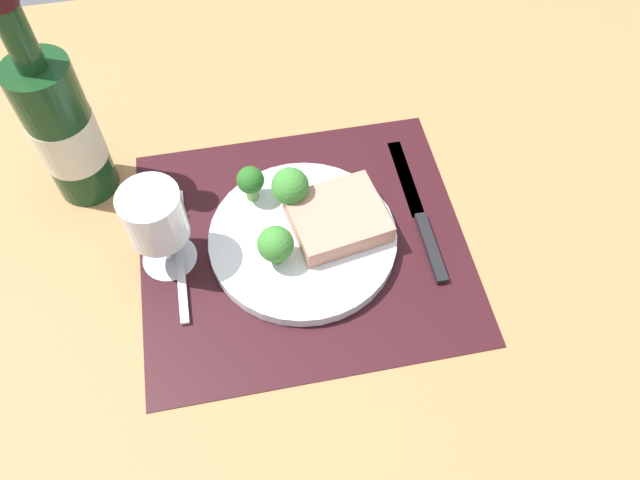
% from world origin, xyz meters
% --- Properties ---
extents(ground_plane, '(1.40, 1.10, 0.03)m').
position_xyz_m(ground_plane, '(0.00, 0.00, -0.01)').
color(ground_plane, '#996D42').
extents(placemat, '(0.40, 0.36, 0.00)m').
position_xyz_m(placemat, '(0.00, 0.00, 0.00)').
color(placemat, black).
rests_on(placemat, ground_plane).
extents(plate, '(0.23, 0.23, 0.02)m').
position_xyz_m(plate, '(0.00, 0.00, 0.01)').
color(plate, silver).
rests_on(plate, placemat).
extents(steak, '(0.13, 0.11, 0.03)m').
position_xyz_m(steak, '(0.05, 0.01, 0.03)').
color(steak, tan).
rests_on(steak, plate).
extents(broccoli_near_steak, '(0.05, 0.05, 0.06)m').
position_xyz_m(broccoli_near_steak, '(-0.01, 0.05, 0.05)').
color(broccoli_near_steak, '#6B994C').
rests_on(broccoli_near_steak, plate).
extents(broccoli_back_left, '(0.04, 0.04, 0.05)m').
position_xyz_m(broccoli_back_left, '(-0.04, -0.03, 0.05)').
color(broccoli_back_left, '#5B8942').
rests_on(broccoli_back_left, plate).
extents(broccoli_front_edge, '(0.03, 0.03, 0.05)m').
position_xyz_m(broccoli_front_edge, '(-0.05, 0.07, 0.05)').
color(broccoli_front_edge, '#6B994C').
rests_on(broccoli_front_edge, plate).
extents(fork, '(0.02, 0.19, 0.01)m').
position_xyz_m(fork, '(-0.15, 0.01, 0.01)').
color(fork, silver).
rests_on(fork, placemat).
extents(knife, '(0.02, 0.23, 0.01)m').
position_xyz_m(knife, '(0.15, 0.01, 0.01)').
color(knife, black).
rests_on(knife, placemat).
extents(wine_bottle, '(0.08, 0.08, 0.29)m').
position_xyz_m(wine_bottle, '(-0.26, 0.15, 0.11)').
color(wine_bottle, '#143819').
rests_on(wine_bottle, ground_plane).
extents(wine_glass, '(0.07, 0.07, 0.12)m').
position_xyz_m(wine_glass, '(-0.16, 0.01, 0.08)').
color(wine_glass, silver).
rests_on(wine_glass, ground_plane).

